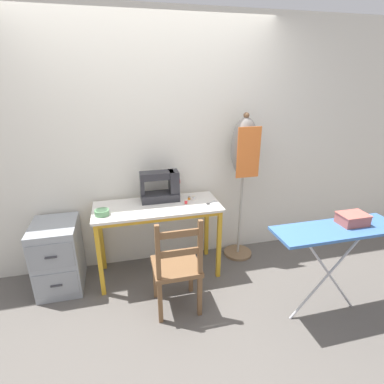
{
  "coord_description": "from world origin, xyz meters",
  "views": [
    {
      "loc": [
        -0.32,
        -2.43,
        1.95
      ],
      "look_at": [
        0.34,
        0.23,
        0.89
      ],
      "focal_mm": 28.0,
      "sensor_mm": 36.0,
      "label": 1
    }
  ],
  "objects": [
    {
      "name": "ground_plane",
      "position": [
        0.0,
        0.0,
        0.0
      ],
      "size": [
        14.0,
        14.0,
        0.0
      ],
      "primitive_type": "plane",
      "color": "#5B5651"
    },
    {
      "name": "wooden_chair",
      "position": [
        0.07,
        -0.31,
        0.43
      ],
      "size": [
        0.4,
        0.38,
        0.92
      ],
      "color": "brown",
      "rests_on": "ground_plane"
    },
    {
      "name": "sewing_table",
      "position": [
        0.0,
        0.24,
        0.67
      ],
      "size": [
        1.23,
        0.51,
        0.77
      ],
      "color": "silver",
      "rests_on": "ground_plane"
    },
    {
      "name": "thread_spool_mid_table",
      "position": [
        0.34,
        0.32,
        0.79
      ],
      "size": [
        0.03,
        0.03,
        0.03
      ],
      "color": "orange",
      "rests_on": "sewing_table"
    },
    {
      "name": "fabric_bowl",
      "position": [
        -0.52,
        0.16,
        0.8
      ],
      "size": [
        0.13,
        0.13,
        0.05
      ],
      "color": "#56895B",
      "rests_on": "sewing_table"
    },
    {
      "name": "ironing_board",
      "position": [
        1.3,
        -0.68,
        0.79
      ],
      "size": [
        1.04,
        0.32,
        0.84
      ],
      "color": "#3D6BAD",
      "rests_on": "ground_plane"
    },
    {
      "name": "sewing_machine",
      "position": [
        0.07,
        0.38,
        0.91
      ],
      "size": [
        0.4,
        0.19,
        0.33
      ],
      "color": "#28282D",
      "rests_on": "sewing_table"
    },
    {
      "name": "filing_cabinet",
      "position": [
        -0.97,
        0.27,
        0.34
      ],
      "size": [
        0.41,
        0.52,
        0.68
      ],
      "color": "#93999E",
      "rests_on": "ground_plane"
    },
    {
      "name": "scissors",
      "position": [
        0.52,
        0.18,
        0.77
      ],
      "size": [
        0.13,
        0.09,
        0.01
      ],
      "color": "silver",
      "rests_on": "sewing_table"
    },
    {
      "name": "wall_back",
      "position": [
        0.0,
        0.58,
        1.27
      ],
      "size": [
        10.0,
        0.05,
        2.55
      ],
      "color": "silver",
      "rests_on": "ground_plane"
    },
    {
      "name": "storage_box",
      "position": [
        1.46,
        -0.64,
        0.88
      ],
      "size": [
        0.23,
        0.16,
        0.09
      ],
      "color": "#AD564C",
      "rests_on": "ironing_board"
    },
    {
      "name": "dress_form",
      "position": [
        0.94,
        0.38,
        1.17
      ],
      "size": [
        0.32,
        0.32,
        1.62
      ],
      "color": "#846647",
      "rests_on": "ground_plane"
    },
    {
      "name": "thread_spool_far_edge",
      "position": [
        0.38,
        0.32,
        0.79
      ],
      "size": [
        0.04,
        0.04,
        0.04
      ],
      "color": "silver",
      "rests_on": "sewing_table"
    },
    {
      "name": "thread_spool_near_machine",
      "position": [
        0.28,
        0.23,
        0.79
      ],
      "size": [
        0.04,
        0.04,
        0.04
      ],
      "color": "red",
      "rests_on": "sewing_table"
    }
  ]
}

